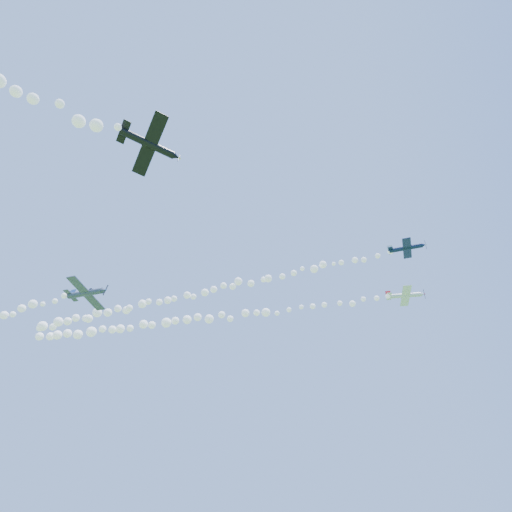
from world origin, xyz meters
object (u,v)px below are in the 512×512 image
(plane_white, at_px, (405,295))
(plane_black, at_px, (150,144))
(plane_grey, at_px, (87,293))
(plane_navy, at_px, (407,248))

(plane_white, distance_m, plane_black, 55.73)
(plane_black, bearing_deg, plane_grey, 91.01)
(plane_white, relative_size, plane_navy, 1.21)
(plane_white, height_order, plane_black, plane_white)
(plane_white, bearing_deg, plane_black, -124.34)
(plane_black, bearing_deg, plane_white, 17.44)
(plane_grey, height_order, plane_black, plane_grey)
(plane_navy, relative_size, plane_black, 1.00)
(plane_navy, distance_m, plane_black, 43.87)
(plane_navy, height_order, plane_black, plane_navy)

